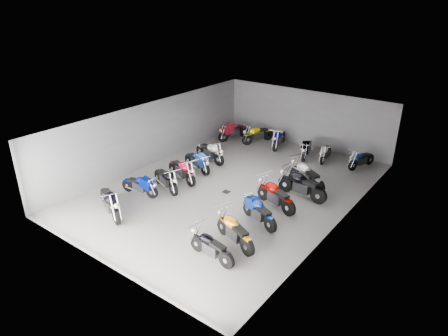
{
  "coord_description": "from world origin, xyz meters",
  "views": [
    {
      "loc": [
        9.44,
        -13.14,
        8.11
      ],
      "look_at": [
        -0.3,
        -0.26,
        1.0
      ],
      "focal_mm": 32.0,
      "sensor_mm": 36.0,
      "label": 1
    }
  ],
  "objects": [
    {
      "name": "motorcycle_right_c",
      "position": [
        2.53,
        -1.82,
        0.49
      ],
      "size": [
        1.96,
        0.89,
        0.91
      ],
      "rotation": [
        0.0,
        0.0,
        1.19
      ],
      "color": "black",
      "rests_on": "ground"
    },
    {
      "name": "motorcycle_right_f",
      "position": [
        2.55,
        2.12,
        0.56
      ],
      "size": [
        2.18,
        1.09,
        1.02
      ],
      "rotation": [
        0.0,
        0.0,
        1.15
      ],
      "color": "black",
      "rests_on": "ground"
    },
    {
      "name": "motorcycle_back_f",
      "position": [
        3.79,
        5.74,
        0.45
      ],
      "size": [
        0.69,
        1.84,
        0.83
      ],
      "rotation": [
        0.0,
        0.0,
        2.83
      ],
      "color": "black",
      "rests_on": "ground"
    },
    {
      "name": "wall_back",
      "position": [
        0.0,
        7.0,
        1.6
      ],
      "size": [
        10.0,
        0.1,
        3.2
      ],
      "primitive_type": "cube",
      "color": "slate",
      "rests_on": "ground"
    },
    {
      "name": "motorcycle_right_b",
      "position": [
        2.61,
        -3.51,
        0.52
      ],
      "size": [
        2.09,
        0.9,
        0.96
      ],
      "rotation": [
        0.0,
        0.0,
        1.21
      ],
      "color": "black",
      "rests_on": "ground"
    },
    {
      "name": "motorcycle_left_f",
      "position": [
        -2.78,
        1.82,
        0.53
      ],
      "size": [
        2.17,
        0.69,
        0.97
      ],
      "rotation": [
        0.0,
        0.0,
        -1.82
      ],
      "color": "black",
      "rests_on": "ground"
    },
    {
      "name": "motorcycle_left_c",
      "position": [
        -2.29,
        -1.92,
        0.51
      ],
      "size": [
        2.06,
        0.84,
        0.94
      ],
      "rotation": [
        0.0,
        0.0,
        -1.91
      ],
      "color": "black",
      "rests_on": "ground"
    },
    {
      "name": "motorcycle_right_a",
      "position": [
        2.5,
        -4.68,
        0.47
      ],
      "size": [
        1.96,
        0.44,
        0.86
      ],
      "rotation": [
        0.0,
        0.0,
        1.47
      ],
      "color": "black",
      "rests_on": "ground"
    },
    {
      "name": "motorcycle_left_a",
      "position": [
        -2.47,
        -4.84,
        0.57
      ],
      "size": [
        2.26,
        1.09,
        1.05
      ],
      "rotation": [
        0.0,
        0.0,
        -1.98
      ],
      "color": "black",
      "rests_on": "ground"
    },
    {
      "name": "wall_left",
      "position": [
        -5.0,
        0.0,
        1.6
      ],
      "size": [
        0.1,
        14.0,
        3.2
      ],
      "primitive_type": "cube",
      "color": "slate",
      "rests_on": "ground"
    },
    {
      "name": "motorcycle_back_a",
      "position": [
        -3.8,
        5.28,
        0.53
      ],
      "size": [
        0.71,
        2.19,
        0.98
      ],
      "rotation": [
        0.0,
        0.0,
        2.89
      ],
      "color": "black",
      "rests_on": "ground"
    },
    {
      "name": "motorcycle_back_e",
      "position": [
        1.98,
        5.55,
        0.44
      ],
      "size": [
        0.47,
        1.84,
        0.81
      ],
      "rotation": [
        0.0,
        0.0,
        3.3
      ],
      "color": "black",
      "rests_on": "ground"
    },
    {
      "name": "motorcycle_left_e",
      "position": [
        -2.53,
        0.51,
        0.5
      ],
      "size": [
        2.03,
        0.71,
        0.91
      ],
      "rotation": [
        0.0,
        0.0,
        -1.85
      ],
      "color": "black",
      "rests_on": "ground"
    },
    {
      "name": "motorcycle_left_b",
      "position": [
        -2.83,
        -2.96,
        0.46
      ],
      "size": [
        1.91,
        0.46,
        0.84
      ],
      "rotation": [
        0.0,
        0.0,
        -1.43
      ],
      "color": "black",
      "rests_on": "ground"
    },
    {
      "name": "motorcycle_left_d",
      "position": [
        -2.34,
        -0.8,
        0.54
      ],
      "size": [
        2.18,
        0.8,
        0.98
      ],
      "rotation": [
        0.0,
        0.0,
        -1.87
      ],
      "color": "black",
      "rests_on": "ground"
    },
    {
      "name": "ground",
      "position": [
        0.0,
        0.0,
        0.0
      ],
      "size": [
        14.0,
        14.0,
        0.0
      ],
      "primitive_type": "plane",
      "color": "gray",
      "rests_on": "ground"
    },
    {
      "name": "motorcycle_back_c",
      "position": [
        -0.98,
        5.83,
        0.52
      ],
      "size": [
        0.69,
        2.14,
        0.96
      ],
      "rotation": [
        0.0,
        0.0,
        3.39
      ],
      "color": "black",
      "rests_on": "ground"
    },
    {
      "name": "drain_grate",
      "position": [
        0.0,
        -0.5,
        0.01
      ],
      "size": [
        0.32,
        0.32,
        0.01
      ],
      "primitive_type": "cube",
      "color": "black",
      "rests_on": "ground"
    },
    {
      "name": "motorcycle_right_e",
      "position": [
        2.85,
        1.07,
        0.57
      ],
      "size": [
        2.38,
        0.53,
        1.05
      ],
      "rotation": [
        0.0,
        0.0,
        1.48
      ],
      "color": "black",
      "rests_on": "ground"
    },
    {
      "name": "motorcycle_right_d",
      "position": [
        2.4,
        -0.37,
        0.54
      ],
      "size": [
        2.17,
        0.86,
        0.99
      ],
      "rotation": [
        0.0,
        0.0,
        1.24
      ],
      "color": "black",
      "rests_on": "ground"
    },
    {
      "name": "motorcycle_back_d",
      "position": [
        0.97,
        5.37,
        0.5
      ],
      "size": [
        0.71,
        2.04,
        0.92
      ],
      "rotation": [
        0.0,
        0.0,
        3.42
      ],
      "color": "black",
      "rests_on": "ground"
    },
    {
      "name": "wall_right",
      "position": [
        5.0,
        0.0,
        1.6
      ],
      "size": [
        0.1,
        14.0,
        3.2
      ],
      "primitive_type": "cube",
      "color": "slate",
      "rests_on": "ground"
    },
    {
      "name": "motorcycle_back_b",
      "position": [
        -2.34,
        5.7,
        0.53
      ],
      "size": [
        0.89,
        2.12,
        0.97
      ],
      "rotation": [
        0.0,
        0.0,
        2.79
      ],
      "color": "black",
      "rests_on": "ground"
    },
    {
      "name": "ceiling",
      "position": [
        0.0,
        0.0,
        3.22
      ],
      "size": [
        10.0,
        14.0,
        0.04
      ],
      "primitive_type": "cube",
      "color": "black",
      "rests_on": "wall_back"
    }
  ]
}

